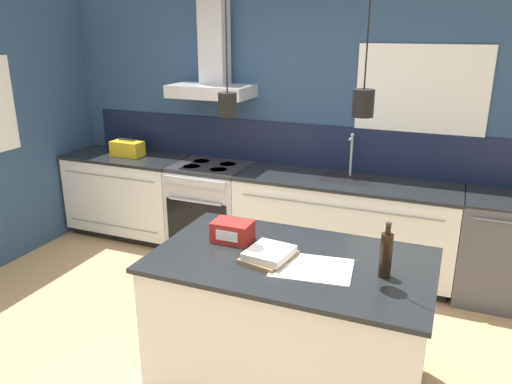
{
  "coord_description": "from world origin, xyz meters",
  "views": [
    {
      "loc": [
        1.59,
        -2.63,
        2.24
      ],
      "look_at": [
        0.23,
        0.68,
        1.05
      ],
      "focal_mm": 35.0,
      "sensor_mm": 36.0,
      "label": 1
    }
  ],
  "objects_px": {
    "oven_range": "(211,207)",
    "yellow_toolbox": "(127,149)",
    "book_stack": "(269,255)",
    "dishwasher": "(496,249)",
    "red_supply_box": "(232,231)",
    "bottle_on_island": "(386,254)"
  },
  "relations": [
    {
      "from": "dishwasher",
      "to": "bottle_on_island",
      "type": "relative_size",
      "value": 2.82
    },
    {
      "from": "oven_range",
      "to": "book_stack",
      "type": "xyz_separation_m",
      "value": [
        1.32,
        -1.78,
        0.49
      ]
    },
    {
      "from": "bottle_on_island",
      "to": "red_supply_box",
      "type": "xyz_separation_m",
      "value": [
        -0.99,
        0.12,
        -0.07
      ]
    },
    {
      "from": "red_supply_box",
      "to": "yellow_toolbox",
      "type": "height_order",
      "value": "yellow_toolbox"
    },
    {
      "from": "bottle_on_island",
      "to": "red_supply_box",
      "type": "relative_size",
      "value": 1.28
    },
    {
      "from": "bottle_on_island",
      "to": "yellow_toolbox",
      "type": "height_order",
      "value": "bottle_on_island"
    },
    {
      "from": "bottle_on_island",
      "to": "yellow_toolbox",
      "type": "bearing_deg",
      "value": 149.91
    },
    {
      "from": "bottle_on_island",
      "to": "dishwasher",
      "type": "bearing_deg",
      "value": 68.01
    },
    {
      "from": "yellow_toolbox",
      "to": "book_stack",
      "type": "bearing_deg",
      "value": -37.55
    },
    {
      "from": "dishwasher",
      "to": "red_supply_box",
      "type": "bearing_deg",
      "value": -136.46
    },
    {
      "from": "oven_range",
      "to": "red_supply_box",
      "type": "relative_size",
      "value": 3.6
    },
    {
      "from": "bottle_on_island",
      "to": "red_supply_box",
      "type": "distance_m",
      "value": 1.0
    },
    {
      "from": "oven_range",
      "to": "yellow_toolbox",
      "type": "distance_m",
      "value": 1.13
    },
    {
      "from": "oven_range",
      "to": "red_supply_box",
      "type": "distance_m",
      "value": 1.96
    },
    {
      "from": "dishwasher",
      "to": "book_stack",
      "type": "bearing_deg",
      "value": -127.6
    },
    {
      "from": "dishwasher",
      "to": "book_stack",
      "type": "relative_size",
      "value": 2.5
    },
    {
      "from": "dishwasher",
      "to": "bottle_on_island",
      "type": "distance_m",
      "value": 1.96
    },
    {
      "from": "dishwasher",
      "to": "yellow_toolbox",
      "type": "bearing_deg",
      "value": 180.0
    },
    {
      "from": "oven_range",
      "to": "book_stack",
      "type": "height_order",
      "value": "book_stack"
    },
    {
      "from": "red_supply_box",
      "to": "book_stack",
      "type": "bearing_deg",
      "value": -28.08
    },
    {
      "from": "oven_range",
      "to": "dishwasher",
      "type": "height_order",
      "value": "same"
    },
    {
      "from": "oven_range",
      "to": "red_supply_box",
      "type": "height_order",
      "value": "red_supply_box"
    }
  ]
}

